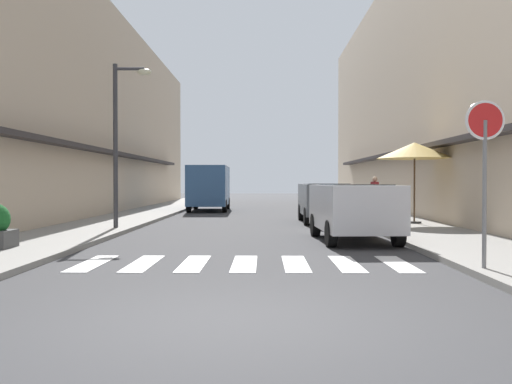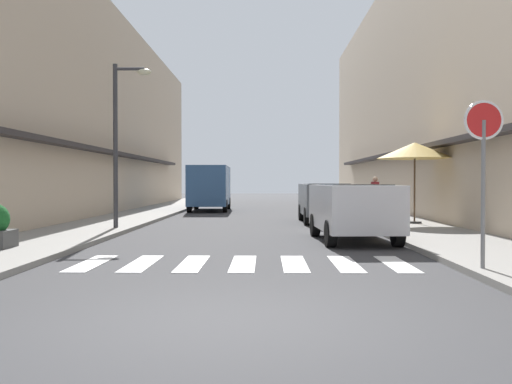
# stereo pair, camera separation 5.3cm
# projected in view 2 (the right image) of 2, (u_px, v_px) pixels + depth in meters

# --- Properties ---
(ground_plane) EXTENTS (100.81, 100.81, 0.00)m
(ground_plane) POSITION_uv_depth(u_px,v_px,m) (256.00, 218.00, 24.57)
(ground_plane) COLOR #38383A
(sidewalk_left) EXTENTS (2.80, 64.15, 0.12)m
(sidewalk_left) POSITION_uv_depth(u_px,v_px,m) (137.00, 216.00, 24.65)
(sidewalk_left) COLOR gray
(sidewalk_left) RESTS_ON ground_plane
(sidewalk_right) EXTENTS (2.80, 64.15, 0.12)m
(sidewalk_right) POSITION_uv_depth(u_px,v_px,m) (375.00, 216.00, 24.49)
(sidewalk_right) COLOR gray
(sidewalk_right) RESTS_ON ground_plane
(building_row_left) EXTENTS (5.50, 43.24, 9.65)m
(building_row_left) POSITION_uv_depth(u_px,v_px,m) (57.00, 109.00, 25.92)
(building_row_left) COLOR #C6B299
(building_row_left) RESTS_ON ground_plane
(building_row_right) EXTENTS (5.50, 43.24, 11.65)m
(building_row_right) POSITION_uv_depth(u_px,v_px,m) (458.00, 86.00, 25.61)
(building_row_right) COLOR #C6B299
(building_row_right) RESTS_ON ground_plane
(crosswalk) EXTENTS (6.15, 2.20, 0.01)m
(crosswalk) POSITION_uv_depth(u_px,v_px,m) (243.00, 264.00, 10.71)
(crosswalk) COLOR silver
(crosswalk) RESTS_ON ground_plane
(parked_car_near) EXTENTS (1.97, 4.15, 1.47)m
(parked_car_near) POSITION_uv_depth(u_px,v_px,m) (353.00, 206.00, 14.76)
(parked_car_near) COLOR silver
(parked_car_near) RESTS_ON ground_plane
(parked_car_mid) EXTENTS (1.85, 4.09, 1.47)m
(parked_car_mid) POSITION_uv_depth(u_px,v_px,m) (326.00, 198.00, 21.46)
(parked_car_mid) COLOR #4C5156
(parked_car_mid) RESTS_ON ground_plane
(delivery_van) EXTENTS (2.09, 5.44, 2.37)m
(delivery_van) POSITION_uv_depth(u_px,v_px,m) (210.00, 184.00, 30.37)
(delivery_van) COLOR #33598C
(delivery_van) RESTS_ON ground_plane
(round_street_sign) EXTENTS (0.65, 0.07, 2.75)m
(round_street_sign) POSITION_uv_depth(u_px,v_px,m) (484.00, 140.00, 9.37)
(round_street_sign) COLOR slate
(round_street_sign) RESTS_ON sidewalk_right
(street_lamp) EXTENTS (1.19, 0.28, 5.04)m
(street_lamp) POSITION_uv_depth(u_px,v_px,m) (122.00, 127.00, 17.68)
(street_lamp) COLOR #38383D
(street_lamp) RESTS_ON sidewalk_left
(cafe_umbrella) EXTENTS (2.58, 2.58, 2.75)m
(cafe_umbrella) POSITION_uv_depth(u_px,v_px,m) (415.00, 151.00, 19.53)
(cafe_umbrella) COLOR #262626
(cafe_umbrella) RESTS_ON sidewalk_right
(pedestrian_walking_near) EXTENTS (0.34, 0.34, 1.63)m
(pedestrian_walking_near) POSITION_uv_depth(u_px,v_px,m) (375.00, 195.00, 23.52)
(pedestrian_walking_near) COLOR #282B33
(pedestrian_walking_near) RESTS_ON sidewalk_right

